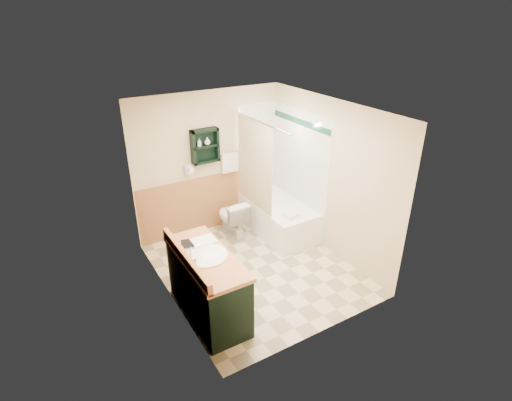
% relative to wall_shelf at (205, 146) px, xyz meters
% --- Properties ---
extents(floor, '(3.00, 3.00, 0.00)m').
position_rel_wall_shelf_xyz_m(floor, '(0.10, -1.41, -1.55)').
color(floor, beige).
rests_on(floor, ground).
extents(back_wall, '(2.60, 0.04, 2.40)m').
position_rel_wall_shelf_xyz_m(back_wall, '(0.10, 0.11, -0.35)').
color(back_wall, beige).
rests_on(back_wall, ground).
extents(left_wall, '(0.04, 3.00, 2.40)m').
position_rel_wall_shelf_xyz_m(left_wall, '(-1.22, -1.41, -0.35)').
color(left_wall, beige).
rests_on(left_wall, ground).
extents(right_wall, '(0.04, 3.00, 2.40)m').
position_rel_wall_shelf_xyz_m(right_wall, '(1.42, -1.41, -0.35)').
color(right_wall, beige).
rests_on(right_wall, ground).
extents(ceiling, '(2.60, 3.00, 0.04)m').
position_rel_wall_shelf_xyz_m(ceiling, '(0.10, -1.41, 0.87)').
color(ceiling, white).
rests_on(ceiling, back_wall).
extents(wainscot_left, '(2.98, 2.98, 1.00)m').
position_rel_wall_shelf_xyz_m(wainscot_left, '(-1.19, -1.41, -1.05)').
color(wainscot_left, tan).
rests_on(wainscot_left, left_wall).
extents(wainscot_back, '(2.58, 2.58, 1.00)m').
position_rel_wall_shelf_xyz_m(wainscot_back, '(0.10, 0.08, -1.05)').
color(wainscot_back, tan).
rests_on(wainscot_back, back_wall).
extents(mirror_frame, '(1.30, 1.30, 1.00)m').
position_rel_wall_shelf_xyz_m(mirror_frame, '(-1.17, -1.96, -0.05)').
color(mirror_frame, brown).
rests_on(mirror_frame, left_wall).
extents(mirror_glass, '(1.20, 1.20, 0.90)m').
position_rel_wall_shelf_xyz_m(mirror_glass, '(-1.17, -1.96, -0.05)').
color(mirror_glass, white).
rests_on(mirror_glass, left_wall).
extents(tile_right, '(1.50, 1.50, 2.10)m').
position_rel_wall_shelf_xyz_m(tile_right, '(1.38, -0.66, -0.50)').
color(tile_right, white).
rests_on(tile_right, right_wall).
extents(tile_back, '(0.95, 0.95, 2.10)m').
position_rel_wall_shelf_xyz_m(tile_back, '(1.13, 0.07, -0.50)').
color(tile_back, white).
rests_on(tile_back, back_wall).
extents(tile_accent, '(1.50, 1.50, 0.10)m').
position_rel_wall_shelf_xyz_m(tile_accent, '(1.37, -0.66, 0.35)').
color(tile_accent, '#13452C').
rests_on(tile_accent, right_wall).
extents(wall_shelf, '(0.45, 0.15, 0.55)m').
position_rel_wall_shelf_xyz_m(wall_shelf, '(0.00, 0.00, 0.00)').
color(wall_shelf, black).
rests_on(wall_shelf, back_wall).
extents(hair_dryer, '(0.10, 0.24, 0.18)m').
position_rel_wall_shelf_xyz_m(hair_dryer, '(-0.30, 0.02, -0.35)').
color(hair_dryer, white).
rests_on(hair_dryer, back_wall).
extents(towel_bar, '(0.40, 0.06, 0.40)m').
position_rel_wall_shelf_xyz_m(towel_bar, '(0.45, 0.04, -0.20)').
color(towel_bar, white).
rests_on(towel_bar, back_wall).
extents(curtain_rod, '(0.03, 1.60, 0.03)m').
position_rel_wall_shelf_xyz_m(curtain_rod, '(0.63, -0.66, 0.45)').
color(curtain_rod, silver).
rests_on(curtain_rod, back_wall).
extents(shower_curtain, '(1.05, 1.05, 1.70)m').
position_rel_wall_shelf_xyz_m(shower_curtain, '(0.63, -0.48, -0.40)').
color(shower_curtain, beige).
rests_on(shower_curtain, curtain_rod).
extents(vanity, '(0.59, 1.37, 0.87)m').
position_rel_wall_shelf_xyz_m(vanity, '(-0.89, -1.91, -1.12)').
color(vanity, black).
rests_on(vanity, ground).
extents(bathtub, '(0.81, 1.50, 0.54)m').
position_rel_wall_shelf_xyz_m(bathtub, '(1.03, -0.62, -1.28)').
color(bathtub, white).
rests_on(bathtub, ground).
extents(toilet, '(0.39, 0.70, 0.68)m').
position_rel_wall_shelf_xyz_m(toilet, '(0.25, -0.37, -1.21)').
color(toilet, white).
rests_on(toilet, ground).
extents(counter_towel, '(0.29, 0.23, 0.04)m').
position_rel_wall_shelf_xyz_m(counter_towel, '(-0.80, -1.62, -0.66)').
color(counter_towel, white).
rests_on(counter_towel, vanity).
extents(vanity_book, '(0.16, 0.07, 0.22)m').
position_rel_wall_shelf_xyz_m(vanity_book, '(-1.06, -1.54, -0.57)').
color(vanity_book, black).
rests_on(vanity_book, vanity).
extents(tub_towel, '(0.22, 0.18, 0.07)m').
position_rel_wall_shelf_xyz_m(tub_towel, '(0.91, -1.15, -0.98)').
color(tub_towel, white).
rests_on(tub_towel, bathtub).
extents(soap_bottle_a, '(0.10, 0.13, 0.05)m').
position_rel_wall_shelf_xyz_m(soap_bottle_a, '(-0.09, -0.01, 0.04)').
color(soap_bottle_a, white).
rests_on(soap_bottle_a, wall_shelf).
extents(soap_bottle_b, '(0.12, 0.14, 0.09)m').
position_rel_wall_shelf_xyz_m(soap_bottle_b, '(0.04, -0.01, 0.06)').
color(soap_bottle_b, white).
rests_on(soap_bottle_b, wall_shelf).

